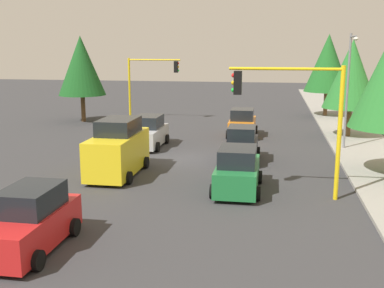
{
  "coord_description": "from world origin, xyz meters",
  "views": [
    {
      "loc": [
        25.37,
        4.79,
        6.21
      ],
      "look_at": [
        1.53,
        0.68,
        1.2
      ],
      "focal_mm": 43.91,
      "sensor_mm": 36.0,
      "label": 1
    }
  ],
  "objects_px": {
    "traffic_signal_near_left": "(294,105)",
    "car_orange": "(242,124)",
    "tree_roadside_mid": "(352,74)",
    "car_green": "(238,171)",
    "car_black": "(242,145)",
    "car_silver": "(148,133)",
    "traffic_signal_far_right": "(150,76)",
    "street_lamp_curbside": "(349,79)",
    "tree_opposite_side": "(81,66)",
    "car_red": "(30,222)",
    "delivery_van_yellow": "(118,149)",
    "tree_roadside_far": "(328,63)"
  },
  "relations": [
    {
      "from": "delivery_van_yellow",
      "to": "traffic_signal_far_right",
      "type": "bearing_deg",
      "value": -170.37
    },
    {
      "from": "car_black",
      "to": "car_orange",
      "type": "distance_m",
      "value": 7.47
    },
    {
      "from": "tree_roadside_far",
      "to": "car_orange",
      "type": "relative_size",
      "value": 1.91
    },
    {
      "from": "traffic_signal_far_right",
      "to": "tree_opposite_side",
      "type": "bearing_deg",
      "value": -69.55
    },
    {
      "from": "tree_opposite_side",
      "to": "car_black",
      "type": "xyz_separation_m",
      "value": [
        12.0,
        14.2,
        -3.79
      ]
    },
    {
      "from": "tree_roadside_far",
      "to": "delivery_van_yellow",
      "type": "distance_m",
      "value": 25.19
    },
    {
      "from": "tree_roadside_mid",
      "to": "car_green",
      "type": "xyz_separation_m",
      "value": [
        13.49,
        -6.61,
        -3.51
      ]
    },
    {
      "from": "traffic_signal_near_left",
      "to": "delivery_van_yellow",
      "type": "relative_size",
      "value": 1.15
    },
    {
      "from": "tree_opposite_side",
      "to": "car_red",
      "type": "distance_m",
      "value": 26.36
    },
    {
      "from": "tree_roadside_far",
      "to": "car_black",
      "type": "height_order",
      "value": "tree_roadside_far"
    },
    {
      "from": "tree_roadside_far",
      "to": "car_red",
      "type": "height_order",
      "value": "tree_roadside_far"
    },
    {
      "from": "traffic_signal_far_right",
      "to": "car_orange",
      "type": "bearing_deg",
      "value": 52.02
    },
    {
      "from": "delivery_van_yellow",
      "to": "car_red",
      "type": "bearing_deg",
      "value": 0.77
    },
    {
      "from": "street_lamp_curbside",
      "to": "tree_roadside_far",
      "type": "bearing_deg",
      "value": 178.81
    },
    {
      "from": "traffic_signal_far_right",
      "to": "car_black",
      "type": "height_order",
      "value": "traffic_signal_far_right"
    },
    {
      "from": "tree_roadside_mid",
      "to": "car_red",
      "type": "height_order",
      "value": "tree_roadside_mid"
    },
    {
      "from": "tree_roadside_far",
      "to": "car_orange",
      "type": "distance_m",
      "value": 13.12
    },
    {
      "from": "street_lamp_curbside",
      "to": "car_black",
      "type": "height_order",
      "value": "street_lamp_curbside"
    },
    {
      "from": "car_black",
      "to": "car_red",
      "type": "relative_size",
      "value": 0.89
    },
    {
      "from": "street_lamp_curbside",
      "to": "car_red",
      "type": "distance_m",
      "value": 20.34
    },
    {
      "from": "traffic_signal_near_left",
      "to": "street_lamp_curbside",
      "type": "xyz_separation_m",
      "value": [
        -9.61,
        3.53,
        0.45
      ]
    },
    {
      "from": "car_red",
      "to": "tree_opposite_side",
      "type": "bearing_deg",
      "value": -160.98
    },
    {
      "from": "car_green",
      "to": "car_orange",
      "type": "height_order",
      "value": "same"
    },
    {
      "from": "tree_roadside_mid",
      "to": "car_black",
      "type": "bearing_deg",
      "value": -40.39
    },
    {
      "from": "car_red",
      "to": "car_silver",
      "type": "bearing_deg",
      "value": -178.49
    },
    {
      "from": "traffic_signal_far_right",
      "to": "car_red",
      "type": "height_order",
      "value": "traffic_signal_far_right"
    },
    {
      "from": "delivery_van_yellow",
      "to": "car_orange",
      "type": "relative_size",
      "value": 1.25
    },
    {
      "from": "car_black",
      "to": "car_silver",
      "type": "distance_m",
      "value": 6.74
    },
    {
      "from": "tree_roadside_far",
      "to": "car_black",
      "type": "distance_m",
      "value": 19.47
    },
    {
      "from": "delivery_van_yellow",
      "to": "car_silver",
      "type": "distance_m",
      "value": 6.69
    },
    {
      "from": "traffic_signal_far_right",
      "to": "tree_roadside_far",
      "type": "bearing_deg",
      "value": 104.8
    },
    {
      "from": "car_black",
      "to": "car_green",
      "type": "relative_size",
      "value": 0.88
    },
    {
      "from": "traffic_signal_far_right",
      "to": "tree_roadside_mid",
      "type": "distance_m",
      "value": 16.76
    },
    {
      "from": "car_green",
      "to": "traffic_signal_far_right",
      "type": "bearing_deg",
      "value": -155.16
    },
    {
      "from": "delivery_van_yellow",
      "to": "car_silver",
      "type": "bearing_deg",
      "value": -177.52
    },
    {
      "from": "traffic_signal_far_right",
      "to": "car_orange",
      "type": "relative_size",
      "value": 1.38
    },
    {
      "from": "traffic_signal_near_left",
      "to": "car_red",
      "type": "distance_m",
      "value": 10.96
    },
    {
      "from": "traffic_signal_near_left",
      "to": "tree_roadside_mid",
      "type": "relative_size",
      "value": 0.82
    },
    {
      "from": "delivery_van_yellow",
      "to": "car_red",
      "type": "relative_size",
      "value": 1.17
    },
    {
      "from": "traffic_signal_far_right",
      "to": "delivery_van_yellow",
      "type": "height_order",
      "value": "traffic_signal_far_right"
    },
    {
      "from": "street_lamp_curbside",
      "to": "car_silver",
      "type": "xyz_separation_m",
      "value": [
        0.74,
        -12.11,
        -3.45
      ]
    },
    {
      "from": "traffic_signal_near_left",
      "to": "car_black",
      "type": "bearing_deg",
      "value": -157.61
    },
    {
      "from": "delivery_van_yellow",
      "to": "car_black",
      "type": "xyz_separation_m",
      "value": [
        -3.8,
        5.81,
        -0.39
      ]
    },
    {
      "from": "traffic_signal_near_left",
      "to": "car_orange",
      "type": "xyz_separation_m",
      "value": [
        -13.45,
        -2.92,
        -3.01
      ]
    },
    {
      "from": "traffic_signal_far_right",
      "to": "delivery_van_yellow",
      "type": "bearing_deg",
      "value": 9.63
    },
    {
      "from": "tree_opposite_side",
      "to": "car_red",
      "type": "xyz_separation_m",
      "value": [
        24.67,
        8.5,
        -3.78
      ]
    },
    {
      "from": "traffic_signal_near_left",
      "to": "delivery_van_yellow",
      "type": "bearing_deg",
      "value": -104.89
    },
    {
      "from": "traffic_signal_far_right",
      "to": "car_orange",
      "type": "distance_m",
      "value": 11.01
    },
    {
      "from": "car_silver",
      "to": "traffic_signal_far_right",
      "type": "bearing_deg",
      "value": -166.21
    },
    {
      "from": "tree_roadside_mid",
      "to": "tree_opposite_side",
      "type": "xyz_separation_m",
      "value": [
        -4.0,
        -21.0,
        0.27
      ]
    }
  ]
}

